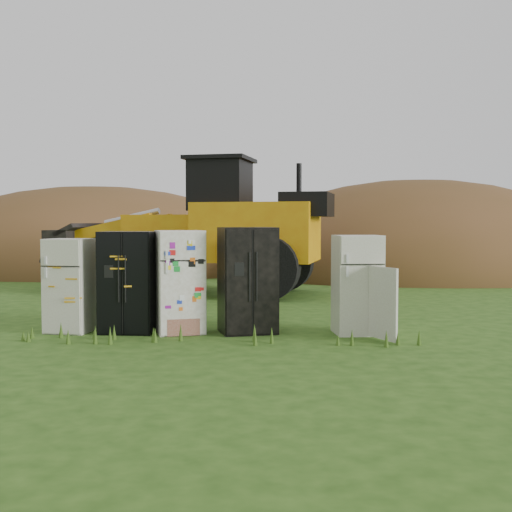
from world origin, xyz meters
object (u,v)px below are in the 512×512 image
(fridge_leftmost, at_px, (70,285))
(fridge_black_side, at_px, (129,282))
(fridge_sticker, at_px, (180,282))
(fridge_open_door, at_px, (357,285))
(fridge_dark_mid, at_px, (248,280))
(wheel_loader, at_px, (188,226))

(fridge_leftmost, distance_m, fridge_black_side, 1.01)
(fridge_sticker, bearing_deg, fridge_open_door, -16.78)
(fridge_open_door, bearing_deg, fridge_dark_mid, 171.05)
(fridge_open_door, bearing_deg, fridge_sticker, 172.83)
(fridge_sticker, relative_size, fridge_dark_mid, 0.97)
(fridge_open_door, bearing_deg, fridge_black_side, 172.61)
(fridge_sticker, height_order, fridge_open_door, fridge_sticker)
(fridge_black_side, bearing_deg, fridge_dark_mid, 3.81)
(fridge_leftmost, bearing_deg, fridge_black_side, 7.23)
(fridge_dark_mid, xyz_separation_m, fridge_open_door, (1.85, -0.05, -0.07))
(wheel_loader, bearing_deg, fridge_dark_mid, -61.98)
(fridge_black_side, height_order, wheel_loader, wheel_loader)
(fridge_dark_mid, distance_m, fridge_open_door, 1.85)
(wheel_loader, bearing_deg, fridge_open_door, -47.86)
(fridge_leftmost, xyz_separation_m, fridge_sticker, (1.89, -0.02, 0.07))
(fridge_leftmost, distance_m, wheel_loader, 6.30)
(fridge_black_side, distance_m, fridge_dark_mid, 2.03)
(fridge_sticker, xyz_separation_m, fridge_open_door, (2.99, 0.02, -0.04))
(wheel_loader, bearing_deg, fridge_leftmost, -89.85)
(fridge_dark_mid, height_order, wheel_loader, wheel_loader)
(fridge_open_door, bearing_deg, fridge_leftmost, 172.43)
(fridge_open_door, relative_size, wheel_loader, 0.23)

